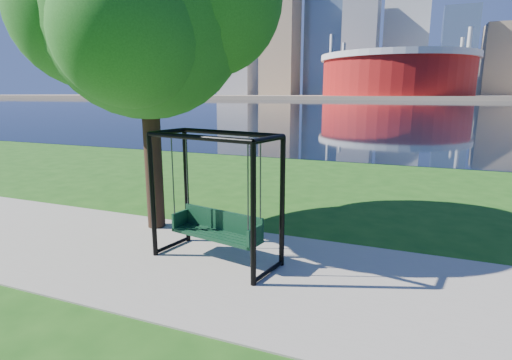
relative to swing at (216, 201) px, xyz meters
The scene contains 8 objects.
ground 1.35m from the swing, 22.24° to the left, with size 900.00×900.00×0.00m, color #1E5114.
path 1.34m from the swing, 23.38° to the right, with size 120.00×4.00×0.03m, color #9E937F.
river 102.25m from the swing, 89.67° to the left, with size 900.00×180.00×0.02m, color black.
far_bank 306.24m from the swing, 89.89° to the left, with size 900.00×228.00×2.00m, color #937F60.
stadium 235.79m from the swing, 92.29° to the left, with size 83.00×83.00×32.00m.
skyline 321.54m from the swing, 90.66° to the left, with size 392.00×66.00×96.50m.
swing is the anchor object (origin of this frame).
park_tree 4.54m from the swing, 151.29° to the left, with size 5.67×5.12×7.04m.
Camera 1 is at (2.75, -6.60, 3.13)m, focal length 28.00 mm.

